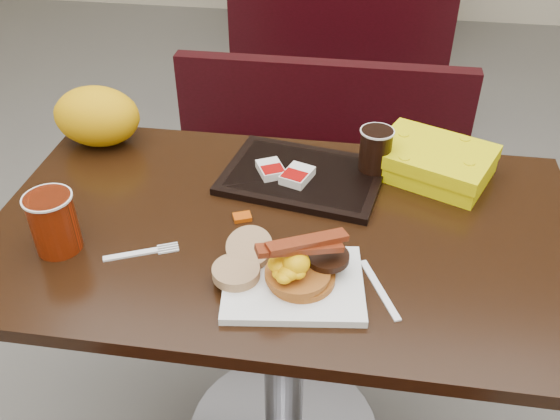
# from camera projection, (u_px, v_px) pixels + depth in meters

# --- Properties ---
(table_near) EXTENTS (1.20, 0.70, 0.75)m
(table_near) POSITION_uv_depth(u_px,v_px,m) (284.00, 348.00, 1.46)
(table_near) COLOR black
(table_near) RESTS_ON floor
(bench_near_n) EXTENTS (1.00, 0.46, 0.72)m
(bench_near_n) POSITION_uv_depth(u_px,v_px,m) (314.00, 189.00, 2.02)
(bench_near_n) COLOR black
(bench_near_n) RESTS_ON floor
(table_far) EXTENTS (1.20, 0.70, 0.75)m
(table_far) POSITION_uv_depth(u_px,v_px,m) (348.00, 3.00, 3.52)
(table_far) COLOR black
(table_far) RESTS_ON floor
(bench_far_s) EXTENTS (1.00, 0.46, 0.72)m
(bench_far_s) POSITION_uv_depth(u_px,v_px,m) (340.00, 52.00, 2.97)
(bench_far_s) COLOR black
(bench_far_s) RESTS_ON floor
(platter) EXTENTS (0.27, 0.22, 0.01)m
(platter) POSITION_uv_depth(u_px,v_px,m) (293.00, 284.00, 1.08)
(platter) COLOR white
(platter) RESTS_ON table_near
(pancake_stack) EXTENTS (0.13, 0.13, 0.03)m
(pancake_stack) POSITION_uv_depth(u_px,v_px,m) (301.00, 275.00, 1.07)
(pancake_stack) COLOR #A55A1B
(pancake_stack) RESTS_ON platter
(sausage_patty) EXTENTS (0.10, 0.10, 0.01)m
(sausage_patty) POSITION_uv_depth(u_px,v_px,m) (328.00, 257.00, 1.08)
(sausage_patty) COLOR black
(sausage_patty) RESTS_ON pancake_stack
(scrambled_eggs) EXTENTS (0.09, 0.08, 0.04)m
(scrambled_eggs) POSITION_uv_depth(u_px,v_px,m) (296.00, 265.00, 1.04)
(scrambled_eggs) COLOR #FFC505
(scrambled_eggs) RESTS_ON pancake_stack
(bacon_strips) EXTENTS (0.17, 0.13, 0.01)m
(bacon_strips) POSITION_uv_depth(u_px,v_px,m) (300.00, 247.00, 1.04)
(bacon_strips) COLOR #480F05
(bacon_strips) RESTS_ON scrambled_eggs
(muffin_bottom) EXTENTS (0.09, 0.09, 0.02)m
(muffin_bottom) POSITION_uv_depth(u_px,v_px,m) (236.00, 272.00, 1.08)
(muffin_bottom) COLOR tan
(muffin_bottom) RESTS_ON platter
(muffin_top) EXTENTS (0.09, 0.09, 0.05)m
(muffin_top) POSITION_uv_depth(u_px,v_px,m) (250.00, 248.00, 1.12)
(muffin_top) COLOR tan
(muffin_top) RESTS_ON platter
(coffee_cup_near) EXTENTS (0.10, 0.10, 0.12)m
(coffee_cup_near) POSITION_uv_depth(u_px,v_px,m) (54.00, 223.00, 1.14)
(coffee_cup_near) COLOR #951D05
(coffee_cup_near) RESTS_ON table_near
(fork) EXTENTS (0.14, 0.08, 0.00)m
(fork) POSITION_uv_depth(u_px,v_px,m) (130.00, 255.00, 1.16)
(fork) COLOR white
(fork) RESTS_ON table_near
(knife) EXTENTS (0.08, 0.15, 0.00)m
(knife) POSITION_uv_depth(u_px,v_px,m) (380.00, 289.00, 1.08)
(knife) COLOR white
(knife) RESTS_ON table_near
(condiment_syrup) EXTENTS (0.04, 0.04, 0.01)m
(condiment_syrup) POSITION_uv_depth(u_px,v_px,m) (242.00, 217.00, 1.25)
(condiment_syrup) COLOR #B03F07
(condiment_syrup) RESTS_ON table_near
(condiment_ketchup) EXTENTS (0.05, 0.05, 0.01)m
(condiment_ketchup) POSITION_uv_depth(u_px,v_px,m) (257.00, 195.00, 1.31)
(condiment_ketchup) COLOR #8C0504
(condiment_ketchup) RESTS_ON table_near
(tray) EXTENTS (0.38, 0.30, 0.02)m
(tray) POSITION_uv_depth(u_px,v_px,m) (303.00, 176.00, 1.36)
(tray) COLOR black
(tray) RESTS_ON table_near
(hashbrown_sleeve_left) EXTENTS (0.08, 0.09, 0.02)m
(hashbrown_sleeve_left) POSITION_uv_depth(u_px,v_px,m) (271.00, 169.00, 1.35)
(hashbrown_sleeve_left) COLOR silver
(hashbrown_sleeve_left) RESTS_ON tray
(hashbrown_sleeve_right) EXTENTS (0.08, 0.09, 0.02)m
(hashbrown_sleeve_right) POSITION_uv_depth(u_px,v_px,m) (297.00, 175.00, 1.33)
(hashbrown_sleeve_right) COLOR silver
(hashbrown_sleeve_right) RESTS_ON tray
(coffee_cup_far) EXTENTS (0.08, 0.08, 0.10)m
(coffee_cup_far) POSITION_uv_depth(u_px,v_px,m) (375.00, 150.00, 1.35)
(coffee_cup_far) COLOR black
(coffee_cup_far) RESTS_ON tray
(clamshell) EXTENTS (0.30, 0.27, 0.07)m
(clamshell) POSITION_uv_depth(u_px,v_px,m) (433.00, 161.00, 1.37)
(clamshell) COLOR #DDD003
(clamshell) RESTS_ON table_near
(paper_bag) EXTENTS (0.25, 0.23, 0.14)m
(paper_bag) POSITION_uv_depth(u_px,v_px,m) (97.00, 116.00, 1.46)
(paper_bag) COLOR orange
(paper_bag) RESTS_ON table_near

